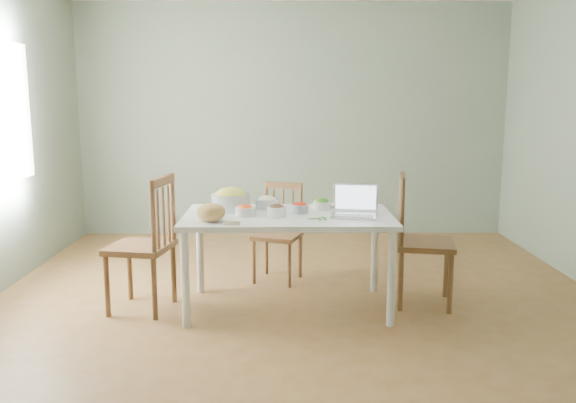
{
  "coord_description": "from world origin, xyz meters",
  "views": [
    {
      "loc": [
        -0.14,
        -4.54,
        1.63
      ],
      "look_at": [
        -0.09,
        -0.08,
        0.84
      ],
      "focal_mm": 37.2,
      "sensor_mm": 36.0,
      "label": 1
    }
  ],
  "objects_px": {
    "laptop": "(354,201)",
    "chair_right": "(426,241)",
    "chair_far": "(277,233)",
    "bowl_squash": "(231,199)",
    "chair_left": "(140,244)",
    "dining_table": "(288,262)",
    "bread_boule": "(211,212)"
  },
  "relations": [
    {
      "from": "laptop",
      "to": "bread_boule",
      "type": "bearing_deg",
      "value": -161.39
    },
    {
      "from": "dining_table",
      "to": "chair_left",
      "type": "distance_m",
      "value": 1.14
    },
    {
      "from": "chair_far",
      "to": "bread_boule",
      "type": "relative_size",
      "value": 4.25
    },
    {
      "from": "chair_right",
      "to": "laptop",
      "type": "distance_m",
      "value": 0.71
    },
    {
      "from": "chair_right",
      "to": "bowl_squash",
      "type": "distance_m",
      "value": 1.57
    },
    {
      "from": "dining_table",
      "to": "bread_boule",
      "type": "height_order",
      "value": "bread_boule"
    },
    {
      "from": "dining_table",
      "to": "chair_far",
      "type": "xyz_separation_m",
      "value": [
        -0.09,
        0.7,
        0.06
      ]
    },
    {
      "from": "chair_right",
      "to": "bread_boule",
      "type": "relative_size",
      "value": 5.03
    },
    {
      "from": "chair_left",
      "to": "laptop",
      "type": "xyz_separation_m",
      "value": [
        1.63,
        -0.08,
        0.34
      ]
    },
    {
      "from": "chair_far",
      "to": "bowl_squash",
      "type": "xyz_separation_m",
      "value": [
        -0.36,
        -0.53,
        0.4
      ]
    },
    {
      "from": "chair_right",
      "to": "bowl_squash",
      "type": "relative_size",
      "value": 3.35
    },
    {
      "from": "bread_boule",
      "to": "bowl_squash",
      "type": "distance_m",
      "value": 0.43
    },
    {
      "from": "dining_table",
      "to": "chair_right",
      "type": "height_order",
      "value": "chair_right"
    },
    {
      "from": "bowl_squash",
      "to": "dining_table",
      "type": "bearing_deg",
      "value": -20.62
    },
    {
      "from": "dining_table",
      "to": "bowl_squash",
      "type": "distance_m",
      "value": 0.66
    },
    {
      "from": "dining_table",
      "to": "bread_boule",
      "type": "relative_size",
      "value": 7.75
    },
    {
      "from": "chair_left",
      "to": "dining_table",
      "type": "bearing_deg",
      "value": 101.56
    },
    {
      "from": "chair_far",
      "to": "chair_right",
      "type": "distance_m",
      "value": 1.33
    },
    {
      "from": "chair_far",
      "to": "bread_boule",
      "type": "height_order",
      "value": "bread_boule"
    },
    {
      "from": "chair_far",
      "to": "bowl_squash",
      "type": "height_order",
      "value": "bowl_squash"
    },
    {
      "from": "laptop",
      "to": "chair_right",
      "type": "bearing_deg",
      "value": 27.71
    },
    {
      "from": "chair_left",
      "to": "chair_right",
      "type": "bearing_deg",
      "value": 103.11
    },
    {
      "from": "dining_table",
      "to": "laptop",
      "type": "bearing_deg",
      "value": -11.42
    },
    {
      "from": "chair_far",
      "to": "bread_boule",
      "type": "xyz_separation_m",
      "value": [
        -0.47,
        -0.95,
        0.38
      ]
    },
    {
      "from": "chair_far",
      "to": "bowl_squash",
      "type": "relative_size",
      "value": 2.83
    },
    {
      "from": "chair_far",
      "to": "chair_left",
      "type": "bearing_deg",
      "value": -126.29
    },
    {
      "from": "bread_boule",
      "to": "laptop",
      "type": "distance_m",
      "value": 1.06
    },
    {
      "from": "dining_table",
      "to": "laptop",
      "type": "distance_m",
      "value": 0.7
    },
    {
      "from": "bread_boule",
      "to": "laptop",
      "type": "bearing_deg",
      "value": 7.95
    },
    {
      "from": "dining_table",
      "to": "chair_right",
      "type": "distance_m",
      "value": 1.1
    },
    {
      "from": "chair_right",
      "to": "bread_boule",
      "type": "xyz_separation_m",
      "value": [
        -1.64,
        -0.33,
        0.3
      ]
    },
    {
      "from": "chair_right",
      "to": "dining_table",
      "type": "bearing_deg",
      "value": 104.99
    }
  ]
}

